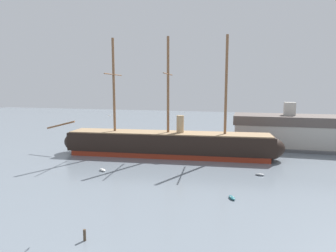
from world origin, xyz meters
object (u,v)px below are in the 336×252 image
object	(u,v)px
dockside_warehouse_right	(320,133)
dinghy_alongside_bow	(103,170)
motorboat_distant_centre	(197,148)
mooring_piling_nearest	(85,235)
dinghy_mid_right	(232,198)
dinghy_far_left	(97,148)
dinghy_alongside_stern	(260,175)
tall_ship	(168,143)
seagull_in_flight	(109,116)

from	to	relation	value
dockside_warehouse_right	dinghy_alongside_bow	bearing A→B (deg)	-143.61
motorboat_distant_centre	mooring_piling_nearest	size ratio (longest dim) A/B	2.92
dinghy_alongside_bow	motorboat_distant_centre	bearing A→B (deg)	58.87
dinghy_mid_right	mooring_piling_nearest	world-z (taller)	mooring_piling_nearest
dinghy_far_left	dinghy_alongside_stern	bearing A→B (deg)	-18.46
dinghy_mid_right	dinghy_far_left	distance (m)	52.28
dinghy_alongside_bow	dinghy_far_left	xyz separation A→B (m)	(-13.32, 21.49, -0.04)
dinghy_alongside_stern	dinghy_far_left	world-z (taller)	dinghy_alongside_stern
dinghy_alongside_stern	dinghy_far_left	bearing A→B (deg)	161.54
dinghy_alongside_bow	dockside_warehouse_right	size ratio (longest dim) A/B	0.04
tall_ship	dinghy_mid_right	bearing A→B (deg)	-55.66
motorboat_distant_centre	mooring_piling_nearest	distance (m)	55.77
dinghy_alongside_stern	dinghy_alongside_bow	bearing A→B (deg)	-170.55
dinghy_mid_right	dinghy_alongside_stern	world-z (taller)	dinghy_mid_right
dinghy_alongside_stern	motorboat_distant_centre	distance (m)	28.10
motorboat_distant_centre	seagull_in_flight	size ratio (longest dim) A/B	4.14
dinghy_alongside_stern	dinghy_mid_right	bearing A→B (deg)	-108.91
dinghy_alongside_stern	mooring_piling_nearest	bearing A→B (deg)	-123.30
tall_ship	mooring_piling_nearest	distance (m)	45.63
tall_ship	dinghy_mid_right	world-z (taller)	tall_ship
dinghy_mid_right	seagull_in_flight	world-z (taller)	seagull_in_flight
tall_ship	dinghy_alongside_stern	bearing A→B (deg)	-27.19
dinghy_mid_right	tall_ship	bearing A→B (deg)	124.34
mooring_piling_nearest	dockside_warehouse_right	bearing A→B (deg)	58.67
dinghy_alongside_bow	dinghy_far_left	size ratio (longest dim) A/B	1.13
motorboat_distant_centre	mooring_piling_nearest	xyz separation A→B (m)	(-4.68, -55.57, 0.12)
tall_ship	dinghy_alongside_bow	bearing A→B (deg)	-120.53
dockside_warehouse_right	seagull_in_flight	xyz separation A→B (m)	(-40.69, -58.55, 9.70)
dinghy_mid_right	dinghy_far_left	bearing A→B (deg)	143.98
dinghy_mid_right	motorboat_distant_centre	world-z (taller)	motorboat_distant_centre
dinghy_mid_right	dinghy_far_left	size ratio (longest dim) A/B	1.03
dinghy_mid_right	seagull_in_flight	distance (m)	24.71
tall_ship	seagull_in_flight	size ratio (longest dim) A/B	65.07
dockside_warehouse_right	dinghy_mid_right	bearing A→B (deg)	-116.22
dinghy_far_left	motorboat_distant_centre	size ratio (longest dim) A/B	0.49
dockside_warehouse_right	seagull_in_flight	world-z (taller)	seagull_in_flight
dinghy_mid_right	dinghy_alongside_stern	xyz separation A→B (m)	(5.11, 14.93, -0.00)
mooring_piling_nearest	dockside_warehouse_right	xyz separation A→B (m)	(40.48, 66.51, 4.29)
dinghy_far_left	mooring_piling_nearest	distance (m)	55.42
tall_ship	motorboat_distant_centre	bearing A→B (deg)	57.82
tall_ship	dinghy_far_left	bearing A→B (deg)	171.16
tall_ship	motorboat_distant_centre	world-z (taller)	tall_ship
tall_ship	dinghy_alongside_stern	distance (m)	26.71
dinghy_far_left	motorboat_distant_centre	distance (m)	30.80
motorboat_distant_centre	seagull_in_flight	world-z (taller)	seagull_in_flight
seagull_in_flight	dinghy_alongside_bow	bearing A→B (deg)	121.11
tall_ship	dinghy_far_left	distance (m)	24.31
dinghy_mid_right	dockside_warehouse_right	distance (m)	53.76
mooring_piling_nearest	dinghy_alongside_stern	bearing A→B (deg)	56.70
tall_ship	mooring_piling_nearest	xyz separation A→B (m)	(1.65, -45.51, -2.75)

